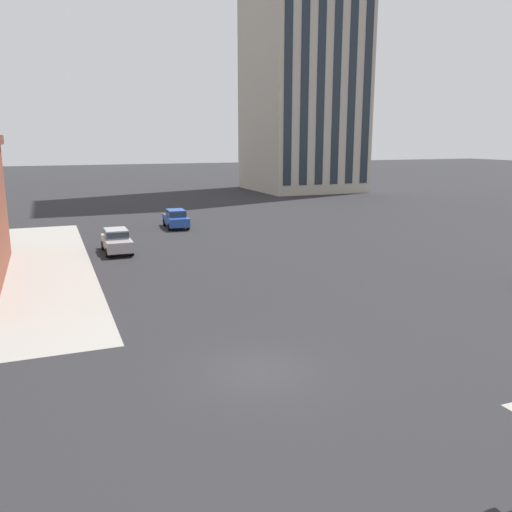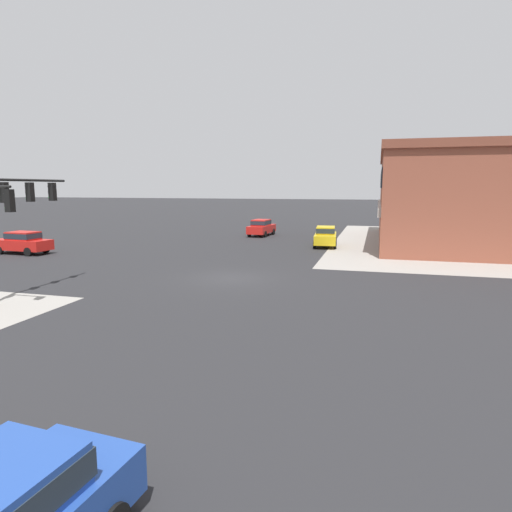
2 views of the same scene
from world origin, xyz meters
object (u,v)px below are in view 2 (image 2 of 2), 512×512
object	(u,v)px
traffic_signal_main	(5,213)
car_main_northbound_near	(23,242)
car_cross_westbound	(261,227)
car_main_southbound_near	(326,236)

from	to	relation	value
traffic_signal_main	car_main_northbound_near	bearing A→B (deg)	-138.89
traffic_signal_main	car_main_northbound_near	size ratio (longest dim) A/B	1.32
traffic_signal_main	car_cross_westbound	distance (m)	29.01
car_main_northbound_near	car_cross_westbound	bearing A→B (deg)	139.88
car_main_northbound_near	car_main_southbound_near	xyz separation A→B (m)	(-10.30, 21.60, 0.00)
car_main_southbound_near	car_cross_westbound	distance (m)	9.88
traffic_signal_main	car_main_southbound_near	world-z (taller)	traffic_signal_main
traffic_signal_main	car_cross_westbound	xyz separation A→B (m)	(-28.57, 4.05, -2.97)
traffic_signal_main	car_cross_westbound	world-z (taller)	traffic_signal_main
car_main_northbound_near	car_main_southbound_near	bearing A→B (deg)	115.50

